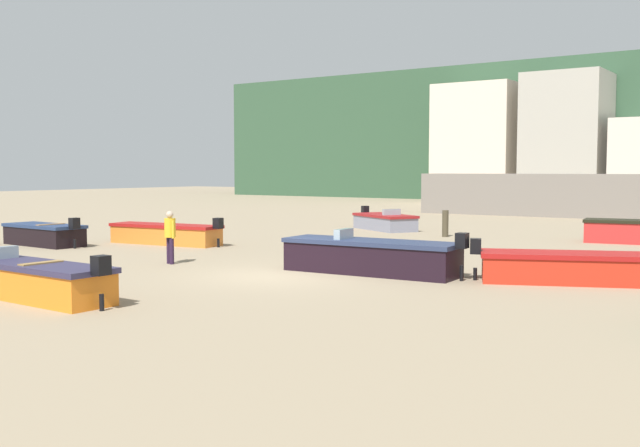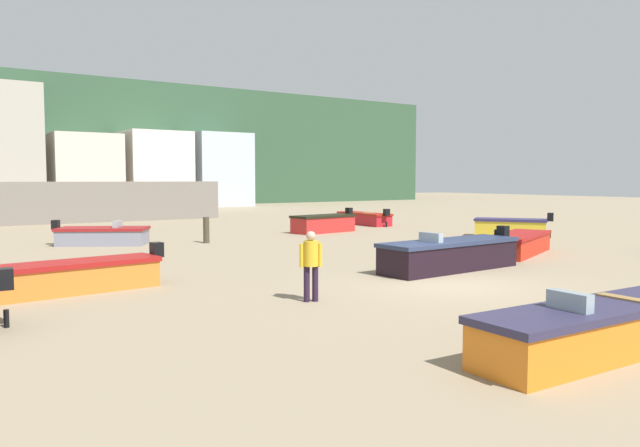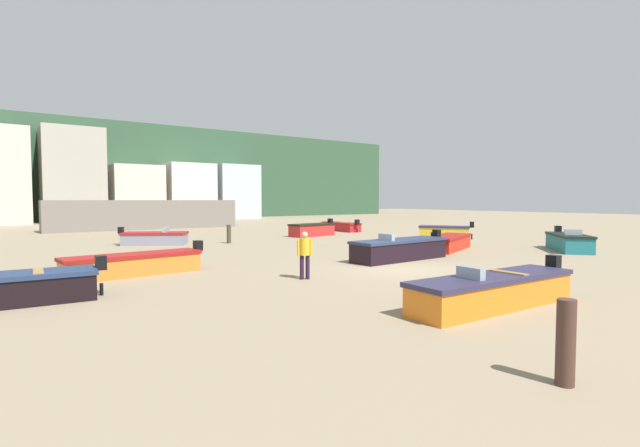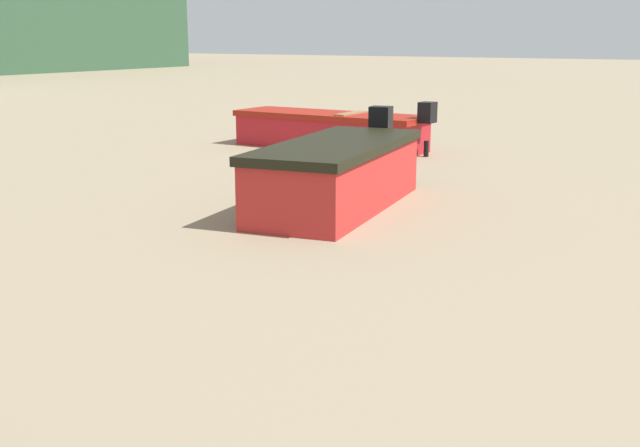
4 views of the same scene
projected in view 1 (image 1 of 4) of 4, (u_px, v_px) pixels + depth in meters
ground_plane at (280, 276)px, 20.04m from camera, size 160.00×160.00×0.00m
harbor_pier at (549, 195)px, 45.73m from camera, size 16.44×2.40×2.63m
townhouse_far_left at (478, 144)px, 65.70m from camera, size 7.06×5.41×10.44m
townhouse_left at (566, 139)px, 61.50m from camera, size 6.42×5.75×10.88m
boat_black_0 at (45, 235)px, 28.06m from camera, size 3.93×1.55×1.13m
boat_orange_1 at (166, 234)px, 28.51m from camera, size 5.04×1.73×1.10m
boat_orange_2 at (26, 279)px, 16.57m from camera, size 5.46×1.40×1.13m
boat_red_3 at (633, 231)px, 28.84m from camera, size 3.91×1.88×1.24m
boat_grey_4 at (385, 222)px, 35.34m from camera, size 3.97×3.23×1.07m
boat_red_5 at (569, 267)px, 18.72m from camera, size 4.67×3.04×1.09m
boat_black_8 at (371, 256)px, 20.39m from camera, size 5.33×1.70×1.25m
mooring_post_mid_beach at (445, 224)px, 31.65m from camera, size 0.27×0.27×1.14m
beach_walker_foreground at (170, 233)px, 22.48m from camera, size 0.53×0.43×1.62m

